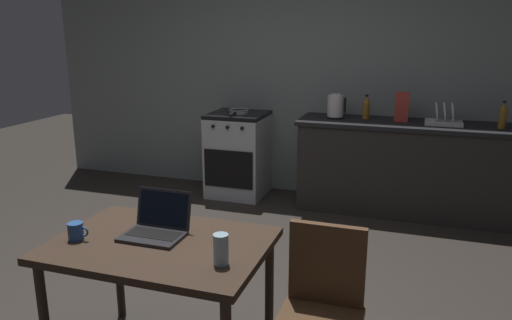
{
  "coord_description": "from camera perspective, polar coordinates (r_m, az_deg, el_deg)",
  "views": [
    {
      "loc": [
        1.36,
        -2.83,
        1.79
      ],
      "look_at": [
        0.16,
        0.75,
        0.79
      ],
      "focal_mm": 34.7,
      "sensor_mm": 36.0,
      "label": 1
    }
  ],
  "objects": [
    {
      "name": "ground_plane",
      "position": [
        3.62,
        -6.46,
        -14.93
      ],
      "size": [
        12.0,
        12.0,
        0.0
      ],
      "primitive_type": "plane",
      "color": "#2D2823"
    },
    {
      "name": "back_wall",
      "position": [
        5.43,
        7.2,
        9.73
      ],
      "size": [
        6.4,
        0.1,
        2.63
      ],
      "primitive_type": "cube",
      "color": "gray",
      "rests_on": "ground_plane"
    },
    {
      "name": "dining_table",
      "position": [
        2.68,
        -10.94,
        -10.77
      ],
      "size": [
        1.11,
        0.78,
        0.72
      ],
      "color": "#332319",
      "rests_on": "ground_plane"
    },
    {
      "name": "bottle_b",
      "position": [
        5.11,
        12.59,
        5.93
      ],
      "size": [
        0.07,
        0.07,
        0.24
      ],
      "color": "#8C601E",
      "rests_on": "kitchen_counter"
    },
    {
      "name": "kitchen_counter",
      "position": [
        5.13,
        17.01,
        -0.86
      ],
      "size": [
        2.16,
        0.64,
        0.92
      ],
      "color": "#282623",
      "rests_on": "ground_plane"
    },
    {
      "name": "chair",
      "position": [
        2.52,
        7.59,
        -16.13
      ],
      "size": [
        0.4,
        0.4,
        0.87
      ],
      "rotation": [
        0.0,
        0.0,
        0.18
      ],
      "color": "#4C331E",
      "rests_on": "ground_plane"
    },
    {
      "name": "bottle",
      "position": [
        5.01,
        26.59,
        4.61
      ],
      "size": [
        0.07,
        0.07,
        0.25
      ],
      "color": "#8C601E",
      "rests_on": "kitchen_counter"
    },
    {
      "name": "electric_kettle",
      "position": [
        5.07,
        9.15,
        6.1
      ],
      "size": [
        0.19,
        0.17,
        0.25
      ],
      "color": "black",
      "rests_on": "kitchen_counter"
    },
    {
      "name": "frying_pan",
      "position": [
        5.32,
        -2.04,
        5.64
      ],
      "size": [
        0.22,
        0.39,
        0.05
      ],
      "color": "gray",
      "rests_on": "stove_oven"
    },
    {
      "name": "drinking_glass",
      "position": [
        2.34,
        -4.07,
        -10.24
      ],
      "size": [
        0.07,
        0.07,
        0.15
      ],
      "color": "#99B7C6",
      "rests_on": "dining_table"
    },
    {
      "name": "cereal_box",
      "position": [
        5.03,
        16.46,
        5.89
      ],
      "size": [
        0.13,
        0.05,
        0.29
      ],
      "color": "#B2382D",
      "rests_on": "kitchen_counter"
    },
    {
      "name": "laptop",
      "position": [
        2.71,
        -11.43,
        -7.58
      ],
      "size": [
        0.32,
        0.27,
        0.22
      ],
      "rotation": [
        0.0,
        0.0,
        -0.01
      ],
      "color": "#232326",
      "rests_on": "dining_table"
    },
    {
      "name": "dish_rack",
      "position": [
        5.03,
        20.84,
        4.4
      ],
      "size": [
        0.34,
        0.26,
        0.21
      ],
      "color": "silver",
      "rests_on": "kitchen_counter"
    },
    {
      "name": "stove_oven",
      "position": [
        5.45,
        -2.06,
        0.68
      ],
      "size": [
        0.6,
        0.62,
        0.92
      ],
      "color": "#B7BABF",
      "rests_on": "ground_plane"
    },
    {
      "name": "coffee_mug",
      "position": [
        2.77,
        -20.03,
        -7.72
      ],
      "size": [
        0.12,
        0.08,
        0.09
      ],
      "color": "#264C8C",
      "rests_on": "dining_table"
    }
  ]
}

